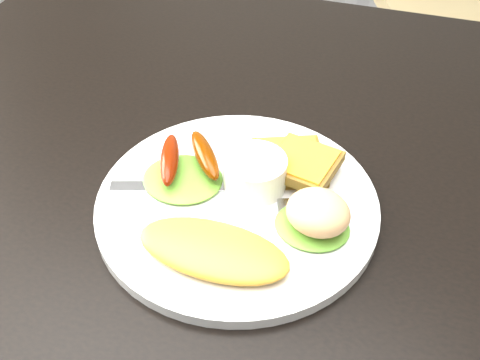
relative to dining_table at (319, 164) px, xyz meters
The scene contains 13 objects.
dining_table is the anchor object (origin of this frame).
dining_chair 1.17m from the dining_table, 81.16° to the left, with size 0.38×0.38×0.05m, color tan.
plate 0.14m from the dining_table, 118.77° to the right, with size 0.30×0.30×0.01m, color white.
lettuce_left 0.18m from the dining_table, 139.76° to the right, with size 0.09×0.08×0.01m, color #32941C.
lettuce_right 0.14m from the dining_table, 82.47° to the right, with size 0.08×0.07×0.01m, color #48A51F.
omelette 0.21m from the dining_table, 107.76° to the right, with size 0.15×0.07×0.02m, color yellow.
sausage_a 0.19m from the dining_table, 145.56° to the right, with size 0.02×0.08×0.02m, color #720600.
sausage_b 0.15m from the dining_table, 144.04° to the right, with size 0.02×0.09×0.02m, color #6C2400.
ramekin 0.12m from the dining_table, 120.11° to the right, with size 0.07×0.07×0.04m, color white.
toast_a 0.07m from the dining_table, 117.07° to the right, with size 0.08×0.08×0.01m, color brown.
toast_b 0.08m from the dining_table, 97.40° to the right, with size 0.07×0.07×0.01m, color brown.
potato_salad 0.15m from the dining_table, 80.75° to the right, with size 0.06×0.06×0.03m, color beige.
fork 0.17m from the dining_table, 134.41° to the right, with size 0.18×0.01×0.00m, color #ADAFB7.
Camera 1 is at (0.06, -0.52, 1.18)m, focal length 42.00 mm.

